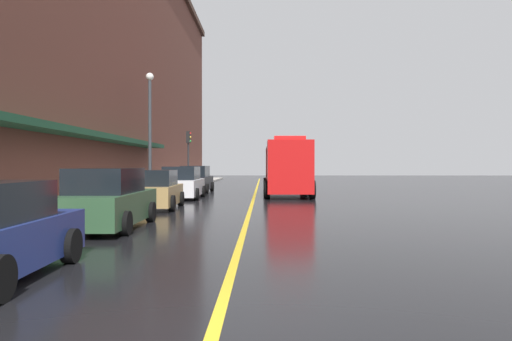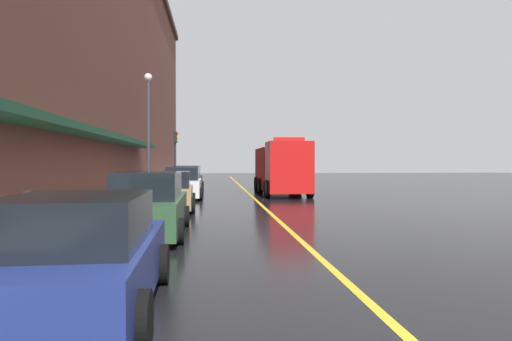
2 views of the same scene
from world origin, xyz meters
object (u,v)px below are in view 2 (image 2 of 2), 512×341
Objects in this scene: parked_car_2 at (170,192)px; parking_meter_1 at (164,177)px; parked_car_3 at (183,184)px; parking_meter_2 at (30,215)px; fire_truck at (281,169)px; parked_car_0 at (80,258)px; parked_car_4 at (188,179)px; street_lamp_left at (148,120)px; traffic_light_near at (175,148)px; parking_meter_0 at (145,183)px; parked_car_1 at (150,206)px.

parked_car_2 is 9.52m from parking_meter_1.
parked_car_3 is 3.52× the size of parking_meter_2.
parking_meter_2 is at bearing -21.34° from fire_truck.
parking_meter_2 is at bearing 33.23° from parked_car_0.
parked_car_4 is 0.58× the size of fire_truck.
street_lamp_left is 9.80m from traffic_light_near.
parking_meter_0 is (-1.46, -3.81, 0.24)m from parked_car_3.
parked_car_1 is 18.36m from parked_car_4.
fire_truck is 8.49m from street_lamp_left.
parked_car_4 is (-0.05, 12.17, 0.07)m from parked_car_2.
parked_car_0 is 3.15× the size of parking_meter_0.
parked_car_0 is 0.90× the size of parked_car_3.
parked_car_0 is 21.85m from parking_meter_1.
parked_car_1 is 8.63m from parking_meter_0.
parked_car_4 is 0.67× the size of street_lamp_left.
fire_truck reaches higher than parking_meter_0.
parked_car_2 is 0.90× the size of parked_car_3.
parked_car_0 is at bearing -86.16° from parking_meter_1.
parked_car_3 is 6.44m from fire_truck.
parked_car_2 is at bearing -0.36° from parked_car_1.
parked_car_3 is 11.21m from traffic_light_near.
fire_truck is 5.99× the size of parking_meter_0.
parking_meter_2 is (-1.46, -16.43, 0.24)m from parked_car_3.
fire_truck is 11.07m from traffic_light_near.
parked_car_1 is at bearing 178.59° from parked_car_2.
street_lamp_left is at bearing 4.06° from parked_car_0.
traffic_light_near is (-1.37, 23.19, 2.35)m from parked_car_1.
parked_car_3 is at bearing -1.07° from parked_car_1.
fire_truck is at bearing -48.81° from traffic_light_near.
parked_car_1 is 0.69× the size of street_lamp_left.
parked_car_2 reaches higher than parking_meter_0.
parked_car_1 is at bearing -21.80° from fire_truck.
parked_car_1 is 0.60× the size of fire_truck.
parking_meter_0 and parking_meter_2 have the same top height.
parked_car_4 is (-0.14, 24.56, 0.10)m from parked_car_0.
fire_truck reaches higher than parked_car_1.
street_lamp_left is (-1.97, 7.30, 3.64)m from parked_car_2.
parking_meter_1 is 19.72m from parking_meter_2.
fire_truck reaches higher than parking_meter_2.
traffic_light_near is (-1.31, 17.00, 2.40)m from parked_car_2.
parking_meter_0 is 1.00× the size of parking_meter_1.
parked_car_2 reaches higher than parking_meter_2.
parked_car_3 is at bearing -82.69° from traffic_light_near.
parking_meter_0 is at bearing 90.00° from parking_meter_2.
parking_meter_2 is at bearing 159.78° from parked_car_1.
parked_car_3 is 3.52× the size of parking_meter_1.
parked_car_2 is at bearing -85.60° from traffic_light_near.
parking_meter_1 is 1.00× the size of parking_meter_2.
parking_meter_0 is at bearing 28.61° from parked_car_2.
parked_car_2 is 10.59m from fire_truck.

